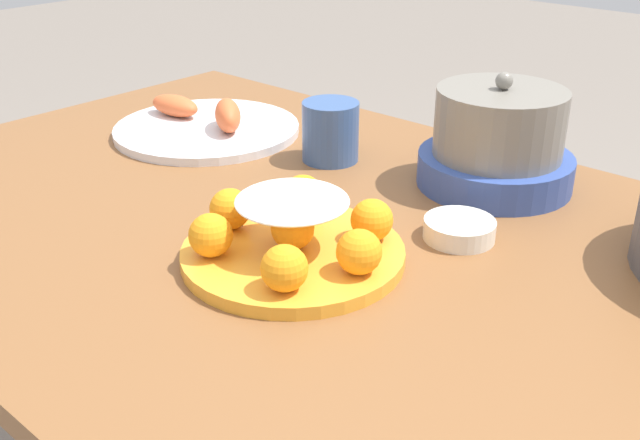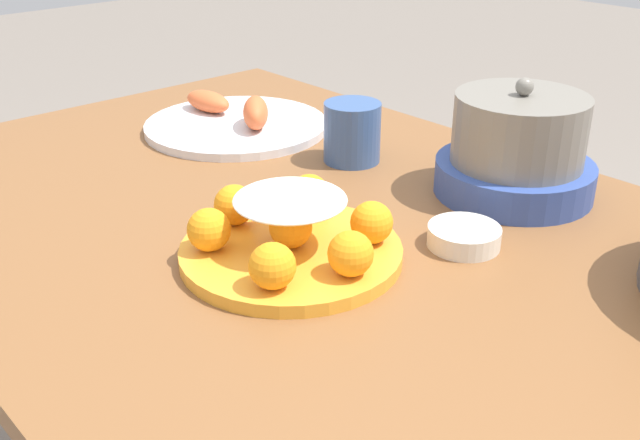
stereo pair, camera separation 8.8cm
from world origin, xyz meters
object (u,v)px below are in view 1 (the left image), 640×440
(cake_plate, at_px, (293,237))
(warming_pot, at_px, (497,143))
(seafood_platter, at_px, (206,125))
(sauce_bowl, at_px, (459,228))
(cup_far, at_px, (330,131))
(dining_table, at_px, (344,308))

(cake_plate, height_order, warming_pot, warming_pot)
(seafood_platter, height_order, warming_pot, warming_pot)
(sauce_bowl, relative_size, seafood_platter, 0.28)
(cup_far, bearing_deg, sauce_bowl, -18.17)
(dining_table, bearing_deg, cake_plate, -100.76)
(seafood_platter, bearing_deg, sauce_bowl, -5.46)
(sauce_bowl, bearing_deg, warming_pot, 107.12)
(dining_table, distance_m, cake_plate, 0.15)
(sauce_bowl, xyz_separation_m, cup_far, (-0.29, 0.10, 0.03))
(sauce_bowl, distance_m, warming_pot, 0.19)
(dining_table, bearing_deg, seafood_platter, 161.12)
(dining_table, relative_size, sauce_bowl, 16.85)
(seafood_platter, bearing_deg, dining_table, -18.88)
(dining_table, height_order, sauce_bowl, sauce_bowl)
(dining_table, height_order, seafood_platter, seafood_platter)
(dining_table, xyz_separation_m, cake_plate, (-0.01, -0.08, 0.13))
(dining_table, height_order, cup_far, cup_far)
(cup_far, bearing_deg, dining_table, -44.98)
(dining_table, xyz_separation_m, seafood_platter, (-0.44, 0.15, 0.11))
(sauce_bowl, xyz_separation_m, warming_pot, (-0.05, 0.18, 0.05))
(warming_pot, bearing_deg, dining_table, -99.37)
(dining_table, distance_m, warming_pot, 0.32)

